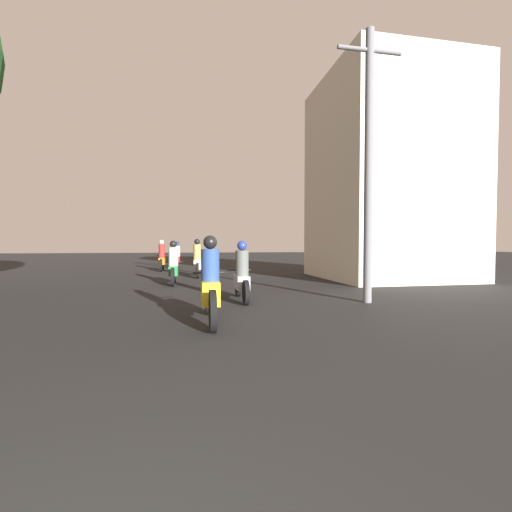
% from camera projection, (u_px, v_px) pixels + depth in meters
% --- Properties ---
extents(motorcycle_yellow, '(0.60, 2.12, 1.54)m').
position_uv_depth(motorcycle_yellow, '(210.00, 287.00, 6.06)').
color(motorcycle_yellow, black).
rests_on(motorcycle_yellow, ground_plane).
extents(motorcycle_silver, '(0.60, 1.92, 1.48)m').
position_uv_depth(motorcycle_silver, '(242.00, 277.00, 8.44)').
color(motorcycle_silver, black).
rests_on(motorcycle_silver, ground_plane).
extents(motorcycle_green, '(0.60, 1.89, 1.52)m').
position_uv_depth(motorcycle_green, '(174.00, 267.00, 11.90)').
color(motorcycle_green, black).
rests_on(motorcycle_green, ground_plane).
extents(motorcycle_white, '(0.60, 2.12, 1.63)m').
position_uv_depth(motorcycle_white, '(197.00, 262.00, 14.73)').
color(motorcycle_white, black).
rests_on(motorcycle_white, ground_plane).
extents(motorcycle_orange, '(0.60, 1.95, 1.64)m').
position_uv_depth(motorcycle_orange, '(162.00, 258.00, 18.12)').
color(motorcycle_orange, black).
rests_on(motorcycle_orange, ground_plane).
extents(motorcycle_red, '(0.60, 1.94, 1.55)m').
position_uv_depth(motorcycle_red, '(177.00, 257.00, 20.85)').
color(motorcycle_red, black).
rests_on(motorcycle_red, ground_plane).
extents(building_right_near, '(5.17, 5.41, 8.16)m').
position_uv_depth(building_right_near, '(386.00, 179.00, 14.05)').
color(building_right_near, beige).
rests_on(building_right_near, ground_plane).
extents(utility_pole_near, '(1.60, 0.20, 6.42)m').
position_uv_depth(utility_pole_near, '(369.00, 160.00, 8.06)').
color(utility_pole_near, slate).
rests_on(utility_pole_near, ground_plane).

